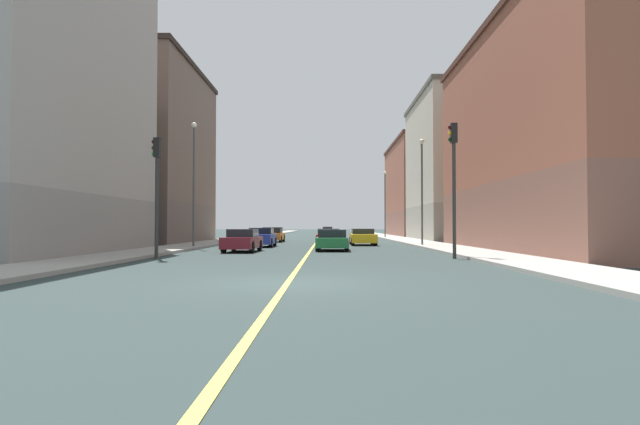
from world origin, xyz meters
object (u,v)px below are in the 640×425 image
traffic_light_right_near (157,180)px  car_silver (327,231)px  car_orange (273,235)px  car_red (328,237)px  car_maroon (242,241)px  building_left_near (585,136)px  building_right_midblock (131,155)px  car_green (332,240)px  building_left_far (433,190)px  street_lamp_right_near (194,172)px  car_yellow (363,237)px  building_left_mid (472,168)px  street_lamp_left_near (422,181)px  car_blue (262,238)px  traffic_light_left_near (454,171)px  street_lamp_left_far (385,198)px

traffic_light_right_near → car_silver: 60.13m
car_orange → car_red: car_orange is taller
car_maroon → building_left_near: bearing=1.2°
building_left_near → building_right_midblock: size_ratio=1.45×
traffic_light_right_near → car_green: traffic_light_right_near is taller
building_left_far → street_lamp_right_near: (-23.73, -39.74, -1.59)m
car_red → car_green: bearing=-88.3°
building_right_midblock → car_silver: bearing=66.4°
car_yellow → car_red: size_ratio=1.10×
street_lamp_right_near → traffic_light_right_near: bearing=-84.6°
car_orange → building_right_midblock: bearing=-164.2°
building_left_mid → building_left_far: size_ratio=0.77×
building_right_midblock → street_lamp_left_near: size_ratio=2.13×
car_silver → car_yellow: (2.78, -42.92, -0.03)m
building_left_far → car_maroon: 48.67m
building_left_far → street_lamp_right_near: building_left_far is taller
building_left_far → car_red: building_left_far is taller
car_yellow → street_lamp_left_near: bearing=-36.8°
car_silver → car_blue: bearing=-95.7°
car_silver → car_yellow: size_ratio=0.90×
car_maroon → car_green: size_ratio=0.95×
building_left_near → building_left_mid: bearing=90.0°
traffic_light_left_near → car_maroon: bearing=150.1°
traffic_light_left_near → car_silver: 59.93m
street_lamp_left_near → car_green: (-6.47, -5.84, -4.09)m
car_orange → car_maroon: 18.10m
traffic_light_right_near → car_red: bearing=64.1°
building_left_mid → car_blue: size_ratio=3.92×
building_left_mid → car_red: (-14.87, -13.92, -6.79)m
building_right_midblock → car_red: building_right_midblock is taller
building_left_far → car_green: building_left_far is taller
traffic_light_left_near → street_lamp_left_far: bearing=88.5°
street_lamp_right_near → car_maroon: 7.31m
car_orange → car_blue: (0.37, -11.01, 0.00)m
building_left_near → street_lamp_left_far: building_left_near is taller
street_lamp_left_far → car_maroon: street_lamp_left_far is taller
street_lamp_left_far → street_lamp_left_near: bearing=-90.0°
building_right_midblock → car_orange: size_ratio=3.74×
street_lamp_left_far → car_blue: bearing=-115.0°
street_lamp_left_near → car_green: size_ratio=1.77×
building_left_mid → car_orange: building_left_mid is taller
building_left_mid → street_lamp_right_near: (-23.73, -19.71, -2.41)m
building_left_far → car_maroon: building_left_far is taller
traffic_light_left_near → street_lamp_right_near: bearing=144.4°
building_right_midblock → car_maroon: 20.29m
traffic_light_left_near → traffic_light_right_near: traffic_light_left_near is taller
car_orange → car_silver: car_orange is taller
street_lamp_left_far → car_yellow: size_ratio=1.73×
building_left_near → car_yellow: 16.97m
street_lamp_right_near → car_yellow: 13.83m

